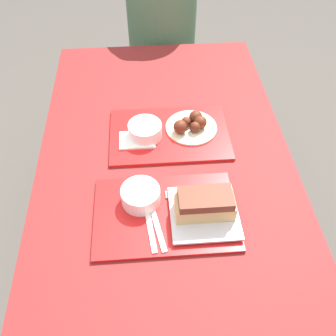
# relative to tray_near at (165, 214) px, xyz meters

# --- Properties ---
(ground_plane) EXTENTS (12.00, 12.00, 0.00)m
(ground_plane) POSITION_rel_tray_near_xyz_m (0.02, 0.17, -0.74)
(ground_plane) COLOR #4C4742
(picnic_table) EXTENTS (0.90, 1.67, 0.73)m
(picnic_table) POSITION_rel_tray_near_xyz_m (0.02, 0.17, -0.09)
(picnic_table) COLOR maroon
(picnic_table) RESTS_ON ground_plane
(picnic_bench_far) EXTENTS (0.86, 0.28, 0.46)m
(picnic_bench_far) POSITION_rel_tray_near_xyz_m (0.02, 1.22, -0.35)
(picnic_bench_far) COLOR maroon
(picnic_bench_far) RESTS_ON ground_plane
(tray_near) EXTENTS (0.44, 0.30, 0.01)m
(tray_near) POSITION_rel_tray_near_xyz_m (0.00, 0.00, 0.00)
(tray_near) COLOR red
(tray_near) RESTS_ON picnic_table
(tray_far) EXTENTS (0.44, 0.30, 0.01)m
(tray_far) POSITION_rel_tray_near_xyz_m (0.04, 0.36, 0.00)
(tray_far) COLOR red
(tray_far) RESTS_ON picnic_table
(bowl_coleslaw_near) EXTENTS (0.12, 0.12, 0.06)m
(bowl_coleslaw_near) POSITION_rel_tray_near_xyz_m (-0.07, 0.05, 0.04)
(bowl_coleslaw_near) COLOR white
(bowl_coleslaw_near) RESTS_ON tray_near
(brisket_sandwich_plate) EXTENTS (0.21, 0.21, 0.10)m
(brisket_sandwich_plate) POSITION_rel_tray_near_xyz_m (0.12, -0.02, 0.05)
(brisket_sandwich_plate) COLOR beige
(brisket_sandwich_plate) RESTS_ON tray_near
(plastic_fork_near) EXTENTS (0.04, 0.17, 0.00)m
(plastic_fork_near) POSITION_rel_tray_near_xyz_m (-0.05, -0.05, 0.01)
(plastic_fork_near) COLOR white
(plastic_fork_near) RESTS_ON tray_near
(plastic_knife_near) EXTENTS (0.05, 0.17, 0.00)m
(plastic_knife_near) POSITION_rel_tray_near_xyz_m (-0.03, -0.05, 0.01)
(plastic_knife_near) COLOR white
(plastic_knife_near) RESTS_ON tray_near
(condiment_packet) EXTENTS (0.04, 0.03, 0.01)m
(condiment_packet) POSITION_rel_tray_near_xyz_m (0.02, 0.07, 0.01)
(condiment_packet) COLOR #A59E93
(condiment_packet) RESTS_ON tray_near
(bowl_coleslaw_far) EXTENTS (0.12, 0.12, 0.06)m
(bowl_coleslaw_far) POSITION_rel_tray_near_xyz_m (-0.05, 0.35, 0.04)
(bowl_coleslaw_far) COLOR white
(bowl_coleslaw_far) RESTS_ON tray_far
(wings_plate_far) EXTENTS (0.19, 0.19, 0.06)m
(wings_plate_far) POSITION_rel_tray_near_xyz_m (0.12, 0.38, 0.03)
(wings_plate_far) COLOR beige
(wings_plate_far) RESTS_ON tray_far
(napkin_far) EXTENTS (0.13, 0.09, 0.01)m
(napkin_far) POSITION_rel_tray_near_xyz_m (-0.08, 0.33, 0.01)
(napkin_far) COLOR white
(napkin_far) RESTS_ON tray_far
(person_seated_across) EXTENTS (0.36, 0.36, 0.74)m
(person_seated_across) POSITION_rel_tray_near_xyz_m (0.07, 1.22, 0.03)
(person_seated_across) COLOR #477051
(person_seated_across) RESTS_ON picnic_bench_far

